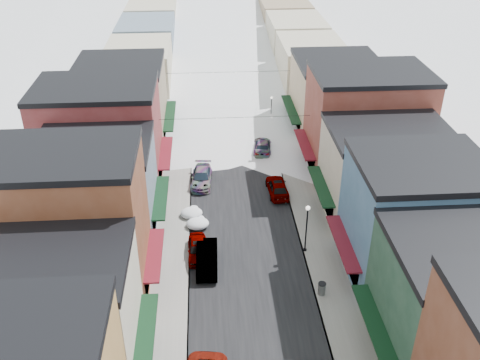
{
  "coord_description": "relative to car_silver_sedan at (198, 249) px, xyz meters",
  "views": [
    {
      "loc": [
        -3.17,
        -13.28,
        29.49
      ],
      "look_at": [
        0.0,
        32.5,
        2.72
      ],
      "focal_mm": 40.0,
      "sensor_mm": 36.0,
      "label": 1
    }
  ],
  "objects": [
    {
      "name": "car_gray_suv",
      "position": [
        8.32,
        9.84,
        0.11
      ],
      "size": [
        2.19,
        4.96,
        1.66
      ],
      "primitive_type": "imported",
      "rotation": [
        0.0,
        0.0,
        3.19
      ],
      "color": "gray",
      "rests_on": "ground"
    },
    {
      "name": "sidewalk_left",
      "position": [
        -2.3,
        35.77,
        -0.64
      ],
      "size": [
        3.2,
        160.0,
        0.15
      ],
      "primitive_type": "cube",
      "color": "gray",
      "rests_on": "ground"
    },
    {
      "name": "bldg_l_cream",
      "position": [
        -8.89,
        -11.73,
        4.04
      ],
      "size": [
        11.3,
        8.2,
        9.5
      ],
      "color": "beige",
      "rests_on": "ground"
    },
    {
      "name": "bldg_r_cream",
      "position": [
        17.99,
        5.77,
        3.79
      ],
      "size": [
        12.3,
        9.2,
        9.0
      ],
      "color": "#B6AB93",
      "rests_on": "ground"
    },
    {
      "name": "bldg_r_tan",
      "position": [
        17.49,
        24.77,
        4.04
      ],
      "size": [
        11.3,
        11.2,
        9.5
      ],
      "color": "tan",
      "rests_on": "ground"
    },
    {
      "name": "distant_blocks",
      "position": [
        4.3,
        58.77,
        3.28
      ],
      "size": [
        34.0,
        55.0,
        8.0
      ],
      "color": "gray",
      "rests_on": "ground"
    },
    {
      "name": "car_silver_wagon",
      "position": [
        0.44,
        12.51,
        0.04
      ],
      "size": [
        2.54,
        5.4,
        1.52
      ],
      "primitive_type": "imported",
      "rotation": [
        0.0,
        0.0,
        -0.08
      ],
      "color": "#989CA0",
      "rests_on": "ground"
    },
    {
      "name": "streetlamp_far",
      "position": [
        9.73,
        27.3,
        1.84
      ],
      "size": [
        0.32,
        0.32,
        3.83
      ],
      "color": "black",
      "rests_on": "sidewalk_right"
    },
    {
      "name": "bldg_l_grayblue",
      "position": [
        -8.89,
        4.77,
        3.79
      ],
      "size": [
        11.3,
        9.2,
        9.0
      ],
      "color": "slate",
      "rests_on": "ground"
    },
    {
      "name": "road",
      "position": [
        4.3,
        35.77,
        -0.71
      ],
      "size": [
        10.0,
        160.0,
        0.01
      ],
      "primitive_type": "cube",
      "color": "black",
      "rests_on": "ground"
    },
    {
      "name": "car_dark_hatch",
      "position": [
        0.8,
        -1.54,
        0.12
      ],
      "size": [
        1.89,
        5.13,
        1.68
      ],
      "primitive_type": "imported",
      "rotation": [
        0.0,
        0.0,
        -0.02
      ],
      "color": "black",
      "rests_on": "ground"
    },
    {
      "name": "snow_pile_far",
      "position": [
        -0.58,
        6.19,
        -0.29
      ],
      "size": [
        2.14,
        2.52,
        0.91
      ],
      "color": "white",
      "rests_on": "ground"
    },
    {
      "name": "bldg_r_brick_far",
      "position": [
        18.49,
        14.77,
        5.04
      ],
      "size": [
        13.3,
        9.2,
        11.5
      ],
      "color": "maroon",
      "rests_on": "ground"
    },
    {
      "name": "overhead_cables",
      "position": [
        4.3,
        23.27,
        5.48
      ],
      "size": [
        16.4,
        15.04,
        0.04
      ],
      "color": "black",
      "rests_on": "ground"
    },
    {
      "name": "sidewalk_right",
      "position": [
        10.9,
        35.77,
        -0.64
      ],
      "size": [
        3.2,
        160.0,
        0.15
      ],
      "primitive_type": "cube",
      "color": "gray",
      "rests_on": "ground"
    },
    {
      "name": "bldg_r_green",
      "position": [
        17.49,
        -12.23,
        4.04
      ],
      "size": [
        11.3,
        9.2,
        9.5
      ],
      "color": "#1E3F2D",
      "rests_on": "ground"
    },
    {
      "name": "bldg_l_brick_far",
      "position": [
        -9.89,
        13.77,
        4.79
      ],
      "size": [
        13.3,
        9.2,
        11.0
      ],
      "color": "maroon",
      "rests_on": "ground"
    },
    {
      "name": "bldg_l_brick_near",
      "position": [
        -9.39,
        -3.73,
        5.54
      ],
      "size": [
        12.3,
        8.2,
        12.5
      ],
      "color": "brown",
      "rests_on": "ground"
    },
    {
      "name": "snow_pile_mid",
      "position": [
        0.02,
        4.36,
        -0.29
      ],
      "size": [
        2.14,
        2.52,
        0.91
      ],
      "color": "white",
      "rests_on": "ground"
    },
    {
      "name": "bldg_l_tan",
      "position": [
        -8.89,
        23.77,
        4.29
      ],
      "size": [
        11.3,
        11.2,
        10.0
      ],
      "color": "#8C785C",
      "rests_on": "ground"
    },
    {
      "name": "curb_left",
      "position": [
        -0.75,
        35.77,
        -0.64
      ],
      "size": [
        0.1,
        160.0,
        0.15
      ],
      "primitive_type": "cube",
      "color": "slate",
      "rests_on": "ground"
    },
    {
      "name": "car_silver_sedan",
      "position": [
        0.0,
        0.0,
        0.0
      ],
      "size": [
        1.8,
        4.26,
        1.44
      ],
      "primitive_type": "imported",
      "rotation": [
        0.0,
        0.0,
        0.02
      ],
      "color": "#A7A9AF",
      "rests_on": "ground"
    },
    {
      "name": "trash_can",
      "position": [
        9.84,
        -5.79,
        -0.02
      ],
      "size": [
        0.64,
        0.64,
        1.08
      ],
      "color": "slate",
      "rests_on": "sidewalk_right"
    },
    {
      "name": "bldg_r_blue",
      "position": [
        17.49,
        -3.23,
        4.54
      ],
      "size": [
        11.3,
        9.2,
        10.5
      ],
      "color": "#375C7D",
      "rests_on": "ground"
    },
    {
      "name": "car_black_sedan",
      "position": [
        7.8,
        19.6,
        0.02
      ],
      "size": [
        2.73,
        5.33,
        1.48
      ],
      "primitive_type": "imported",
      "rotation": [
        0.0,
        0.0,
        3.01
      ],
      "color": "black",
      "rests_on": "ground"
    },
    {
      "name": "car_lane_white",
      "position": [
        5.53,
        51.28,
        -0.02
      ],
      "size": [
        2.56,
        5.11,
        1.39
      ],
      "primitive_type": "imported",
      "rotation": [
        0.0,
        0.0,
        3.19
      ],
      "color": "silver",
      "rests_on": "ground"
    },
    {
      "name": "streetlamp_near",
      "position": [
        9.5,
        -0.1,
        2.38
      ],
      "size": [
        0.39,
        0.39,
        4.67
      ],
      "color": "black",
      "rests_on": "sidewalk_right"
    },
    {
      "name": "curb_right",
      "position": [
        9.35,
        35.77,
        -0.64
      ],
      "size": [
        0.1,
        160.0,
        0.15
      ],
      "primitive_type": "cube",
      "color": "slate",
      "rests_on": "ground"
    },
    {
      "name": "car_lane_silver",
      "position": [
        2.75,
        28.24,
        -0.03
      ],
      "size": [
        1.75,
        4.08,
        1.37
      ],
      "primitive_type": "imported",
      "rotation": [
        0.0,
        0.0,
        0.03
      ],
      "color": "#94969B",
      "rests_on": "ground"
    }
  ]
}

